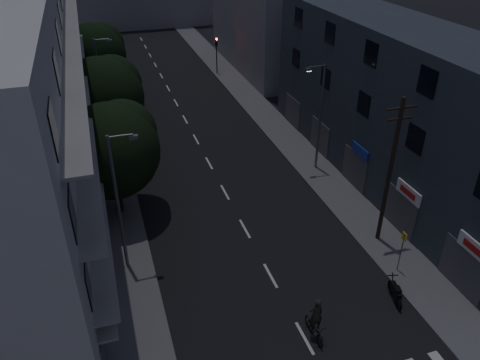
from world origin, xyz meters
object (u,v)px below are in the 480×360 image
motorcycle (395,293)px  cyclist (315,324)px  bus_stop_sign (403,245)px  utility_pole (390,170)px

motorcycle → cyclist: bearing=-155.4°
bus_stop_sign → cyclist: 6.95m
motorcycle → cyclist: size_ratio=0.80×
utility_pole → bus_stop_sign: bearing=-100.6°
utility_pole → cyclist: size_ratio=3.81×
bus_stop_sign → cyclist: (-6.33, -2.66, -1.09)m
motorcycle → cyclist: cyclist is taller
utility_pole → motorcycle: 6.64m
utility_pole → cyclist: bearing=-141.3°
motorcycle → bus_stop_sign: bearing=67.3°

